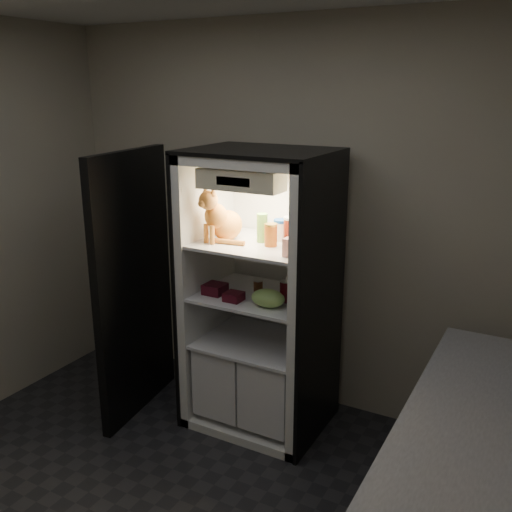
{
  "coord_description": "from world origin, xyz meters",
  "views": [
    {
      "loc": [
        1.67,
        -1.75,
        2.24
      ],
      "look_at": [
        -0.01,
        1.32,
        1.2
      ],
      "focal_mm": 40.0,
      "sensor_mm": 36.0,
      "label": 1
    }
  ],
  "objects_px": {
    "soda_can_b": "(292,291)",
    "berry_box_right": "(234,297)",
    "mayo_tub": "(281,230)",
    "berry_box_left": "(215,289)",
    "parmesan_shaker": "(262,228)",
    "refrigerator": "(262,312)",
    "condiment_jar": "(258,286)",
    "grape_bag": "(268,298)",
    "salsa_jar": "(271,235)",
    "soda_can_c": "(286,291)",
    "soda_can_a": "(289,286)",
    "pepper_jar": "(292,231)",
    "tabby_cat": "(221,220)",
    "cream_carton": "(289,247)"
  },
  "relations": [
    {
      "from": "tabby_cat",
      "to": "soda_can_a",
      "type": "distance_m",
      "value": 0.61
    },
    {
      "from": "soda_can_a",
      "to": "grape_bag",
      "type": "distance_m",
      "value": 0.25
    },
    {
      "from": "condiment_jar",
      "to": "grape_bag",
      "type": "height_order",
      "value": "grape_bag"
    },
    {
      "from": "parmesan_shaker",
      "to": "berry_box_left",
      "type": "distance_m",
      "value": 0.51
    },
    {
      "from": "mayo_tub",
      "to": "soda_can_a",
      "type": "height_order",
      "value": "mayo_tub"
    },
    {
      "from": "condiment_jar",
      "to": "soda_can_a",
      "type": "bearing_deg",
      "value": 11.33
    },
    {
      "from": "salsa_jar",
      "to": "grape_bag",
      "type": "bearing_deg",
      "value": -69.04
    },
    {
      "from": "parmesan_shaker",
      "to": "salsa_jar",
      "type": "height_order",
      "value": "parmesan_shaker"
    },
    {
      "from": "parmesan_shaker",
      "to": "refrigerator",
      "type": "bearing_deg",
      "value": 115.18
    },
    {
      "from": "salsa_jar",
      "to": "pepper_jar",
      "type": "bearing_deg",
      "value": 32.16
    },
    {
      "from": "mayo_tub",
      "to": "salsa_jar",
      "type": "bearing_deg",
      "value": -88.29
    },
    {
      "from": "refrigerator",
      "to": "cream_carton",
      "type": "bearing_deg",
      "value": -39.01
    },
    {
      "from": "pepper_jar",
      "to": "soda_can_c",
      "type": "bearing_deg",
      "value": -95.96
    },
    {
      "from": "refrigerator",
      "to": "mayo_tub",
      "type": "relative_size",
      "value": 13.67
    },
    {
      "from": "soda_can_b",
      "to": "berry_box_right",
      "type": "bearing_deg",
      "value": -147.09
    },
    {
      "from": "mayo_tub",
      "to": "berry_box_left",
      "type": "relative_size",
      "value": 1.04
    },
    {
      "from": "parmesan_shaker",
      "to": "soda_can_b",
      "type": "distance_m",
      "value": 0.44
    },
    {
      "from": "salsa_jar",
      "to": "pepper_jar",
      "type": "relative_size",
      "value": 0.78
    },
    {
      "from": "refrigerator",
      "to": "pepper_jar",
      "type": "xyz_separation_m",
      "value": [
        0.22,
        -0.03,
        0.59
      ]
    },
    {
      "from": "parmesan_shaker",
      "to": "condiment_jar",
      "type": "xyz_separation_m",
      "value": [
        -0.04,
        0.02,
        -0.4
      ]
    },
    {
      "from": "mayo_tub",
      "to": "berry_box_right",
      "type": "height_order",
      "value": "mayo_tub"
    },
    {
      "from": "salsa_jar",
      "to": "condiment_jar",
      "type": "distance_m",
      "value": 0.41
    },
    {
      "from": "salsa_jar",
      "to": "cream_carton",
      "type": "bearing_deg",
      "value": -37.24
    },
    {
      "from": "mayo_tub",
      "to": "berry_box_right",
      "type": "distance_m",
      "value": 0.52
    },
    {
      "from": "parmesan_shaker",
      "to": "soda_can_b",
      "type": "bearing_deg",
      "value": -0.05
    },
    {
      "from": "soda_can_c",
      "to": "grape_bag",
      "type": "xyz_separation_m",
      "value": [
        -0.06,
        -0.13,
        -0.01
      ]
    },
    {
      "from": "soda_can_b",
      "to": "berry_box_left",
      "type": "relative_size",
      "value": 0.86
    },
    {
      "from": "mayo_tub",
      "to": "pepper_jar",
      "type": "xyz_separation_m",
      "value": [
        0.12,
        -0.08,
        0.02
      ]
    },
    {
      "from": "pepper_jar",
      "to": "berry_box_right",
      "type": "bearing_deg",
      "value": -144.94
    },
    {
      "from": "parmesan_shaker",
      "to": "berry_box_right",
      "type": "xyz_separation_m",
      "value": [
        -0.09,
        -0.2,
        -0.42
      ]
    },
    {
      "from": "pepper_jar",
      "to": "soda_can_c",
      "type": "distance_m",
      "value": 0.38
    },
    {
      "from": "mayo_tub",
      "to": "soda_can_a",
      "type": "relative_size",
      "value": 1.16
    },
    {
      "from": "pepper_jar",
      "to": "grape_bag",
      "type": "bearing_deg",
      "value": -108.28
    },
    {
      "from": "soda_can_c",
      "to": "condiment_jar",
      "type": "bearing_deg",
      "value": 162.38
    },
    {
      "from": "parmesan_shaker",
      "to": "cream_carton",
      "type": "distance_m",
      "value": 0.36
    },
    {
      "from": "salsa_jar",
      "to": "soda_can_c",
      "type": "distance_m",
      "value": 0.37
    },
    {
      "from": "soda_can_a",
      "to": "refrigerator",
      "type": "bearing_deg",
      "value": -174.13
    },
    {
      "from": "refrigerator",
      "to": "pepper_jar",
      "type": "bearing_deg",
      "value": -7.77
    },
    {
      "from": "salsa_jar",
      "to": "berry_box_left",
      "type": "distance_m",
      "value": 0.54
    },
    {
      "from": "pepper_jar",
      "to": "berry_box_left",
      "type": "relative_size",
      "value": 1.38
    },
    {
      "from": "refrigerator",
      "to": "salsa_jar",
      "type": "relative_size",
      "value": 13.19
    },
    {
      "from": "tabby_cat",
      "to": "berry_box_left",
      "type": "relative_size",
      "value": 2.78
    },
    {
      "from": "tabby_cat",
      "to": "grape_bag",
      "type": "xyz_separation_m",
      "value": [
        0.39,
        -0.09,
        -0.43
      ]
    },
    {
      "from": "berry_box_right",
      "to": "soda_can_c",
      "type": "bearing_deg",
      "value": 26.18
    },
    {
      "from": "parmesan_shaker",
      "to": "mayo_tub",
      "type": "xyz_separation_m",
      "value": [
        0.09,
        0.09,
        -0.02
      ]
    },
    {
      "from": "refrigerator",
      "to": "berry_box_left",
      "type": "distance_m",
      "value": 0.36
    },
    {
      "from": "refrigerator",
      "to": "salsa_jar",
      "type": "bearing_deg",
      "value": -41.92
    },
    {
      "from": "pepper_jar",
      "to": "berry_box_left",
      "type": "height_order",
      "value": "pepper_jar"
    },
    {
      "from": "pepper_jar",
      "to": "soda_can_b",
      "type": "height_order",
      "value": "pepper_jar"
    },
    {
      "from": "tabby_cat",
      "to": "soda_can_c",
      "type": "distance_m",
      "value": 0.61
    }
  ]
}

